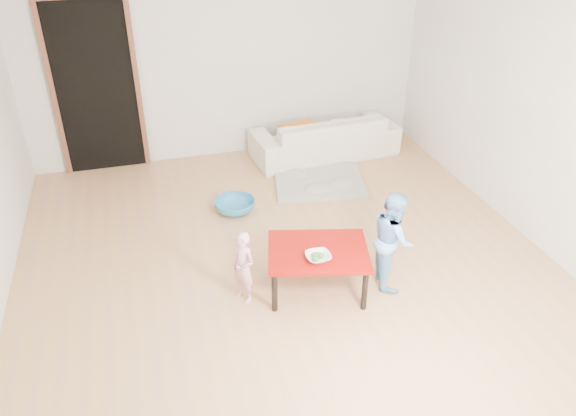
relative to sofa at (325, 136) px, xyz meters
name	(u,v)px	position (x,y,z in m)	size (l,w,h in m)	color
floor	(282,255)	(-1.15, -2.05, -0.28)	(5.00, 5.00, 0.01)	tan
back_wall	(228,55)	(-1.15, 0.45, 1.02)	(5.00, 0.02, 2.60)	silver
right_wall	(530,104)	(1.35, -2.05, 1.02)	(0.02, 5.00, 2.60)	silver
doorway	(96,89)	(-2.75, 0.43, 0.75)	(1.02, 0.08, 2.11)	brown
sofa	(325,136)	(0.00, 0.00, 0.00)	(1.89, 0.74, 0.55)	beige
cushion	(303,132)	(-0.35, -0.13, 0.15)	(0.47, 0.42, 0.13)	orange
red_table	(317,270)	(-0.99, -2.64, -0.06)	(0.86, 0.64, 0.43)	maroon
bowl	(318,257)	(-1.03, -2.78, 0.18)	(0.21, 0.21, 0.05)	white
broccoli	(318,257)	(-1.03, -2.78, 0.18)	(0.12, 0.12, 0.06)	#2D5919
child_pink	(243,268)	(-1.64, -2.59, 0.06)	(0.24, 0.16, 0.67)	pink
child_blue	(393,239)	(-0.32, -2.70, 0.18)	(0.44, 0.35, 0.91)	#6AB1F7
basin	(235,206)	(-1.43, -1.10, -0.21)	(0.45, 0.45, 0.14)	teal
blanket	(319,182)	(-0.32, -0.74, -0.25)	(1.05, 0.87, 0.05)	#B1AA9C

